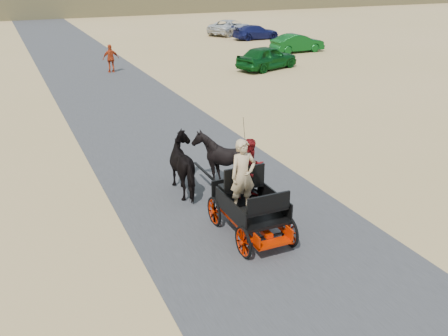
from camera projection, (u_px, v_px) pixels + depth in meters
name	position (u px, v px, depth m)	size (l,w,h in m)	color
ground	(302.00, 277.00, 10.86)	(140.00, 140.00, 0.00)	tan
road	(302.00, 277.00, 10.86)	(6.00, 140.00, 0.01)	#38383A
ridge_far	(35.00, 8.00, 62.66)	(140.00, 6.00, 2.40)	brown
carriage	(250.00, 221.00, 12.47)	(1.30, 2.40, 0.72)	black
horse_left	(187.00, 166.00, 14.61)	(0.91, 2.01, 1.70)	black
horse_right	(221.00, 160.00, 15.03)	(1.37, 1.54, 1.70)	black
driver_man	(243.00, 175.00, 11.96)	(0.66, 0.43, 1.80)	tan
passenger_woman	(251.00, 169.00, 12.66)	(0.77, 0.60, 1.58)	#660C0F
pedestrian	(111.00, 59.00, 30.98)	(1.01, 0.42, 1.73)	#AB3313
car_a	(267.00, 57.00, 31.96)	(1.78, 4.43, 1.51)	#0C4C19
car_b	(297.00, 43.00, 38.21)	(1.45, 4.15, 1.37)	#0C4C19
car_c	(256.00, 32.00, 44.73)	(1.75, 4.30, 1.25)	navy
car_d	(230.00, 27.00, 47.65)	(2.32, 5.03, 1.40)	silver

